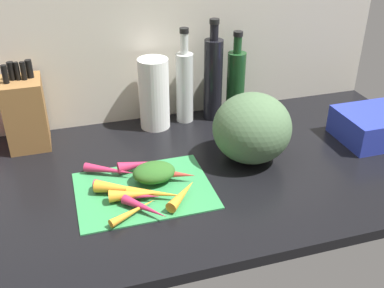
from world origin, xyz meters
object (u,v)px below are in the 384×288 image
carrot_1 (182,194)px  carrot_2 (173,174)px  carrot_0 (134,211)px  carrot_4 (145,208)px  carrot_3 (138,196)px  bottle_0 (185,85)px  carrot_6 (135,195)px  bottle_1 (213,78)px  carrot_8 (120,188)px  carrot_10 (137,165)px  carrot_9 (110,170)px  knife_block (25,113)px  cutting_board (144,190)px  bottle_2 (236,81)px  carrot_7 (124,189)px  paper_towel_roll (154,94)px  winter_squash (251,127)px  dish_rack (375,127)px  carrot_5 (156,193)px

carrot_1 → carrot_2: (-0.05, 9.54, 0.26)cm
carrot_0 → carrot_4: size_ratio=1.03×
carrot_3 → bottle_0: (25.30, 43.06, 11.23)cm
carrot_6 → bottle_1: 56.64cm
carrot_6 → carrot_8: 5.64cm
carrot_6 → carrot_10: size_ratio=1.24×
carrot_9 → knife_block: bearing=129.7°
cutting_board → carrot_2: carrot_2 is taller
carrot_3 → bottle_2: bearing=44.4°
carrot_7 → bottle_1: bottle_1 is taller
cutting_board → carrot_6: 5.75cm
carrot_2 → bottle_1: bottle_1 is taller
knife_block → bottle_2: (70.94, 2.86, 1.00)cm
carrot_9 → cutting_board: bearing=-51.6°
carrot_7 → carrot_8: (-0.71, 1.40, -0.40)cm
carrot_1 → paper_towel_roll: bearing=86.3°
carrot_10 → winter_squash: winter_squash is taller
carrot_1 → knife_block: size_ratio=0.48×
bottle_1 → dish_rack: size_ratio=1.57×
carrot_4 → carrot_5: (4.06, 5.14, 0.02)cm
carrot_10 → carrot_1: bearing=-63.3°
carrot_2 → winter_squash: 27.45cm
paper_towel_roll → dish_rack: bearing=-24.4°
carrot_6 → dish_rack: size_ratio=0.60×
carrot_1 → carrot_8: bearing=152.3°
carrot_1 → paper_towel_roll: 45.56cm
carrot_8 → carrot_1: bearing=-27.7°
carrot_4 → carrot_10: 20.03cm
carrot_4 → winter_squash: size_ratio=0.58×
carrot_3 → carrot_8: 6.19cm
carrot_10 → bottle_0: (22.73, 28.65, 10.77)cm
carrot_4 → dish_rack: bearing=12.1°
carrot_4 → carrot_5: bearing=51.7°
carrot_7 → carrot_9: size_ratio=1.03×
carrot_10 → bottle_1: bearing=40.4°
carrot_2 → carrot_5: size_ratio=0.79×
carrot_6 → carrot_9: carrot_6 is taller
carrot_0 → carrot_5: (6.97, 5.38, 0.26)cm
carrot_2 → dish_rack: (68.88, 4.91, 2.13)cm
bottle_1 → bottle_2: bearing=6.4°
carrot_5 → bottle_1: size_ratio=0.45×
carrot_5 → winter_squash: (32.07, 12.74, 8.36)cm
carrot_2 → carrot_8: size_ratio=0.84×
carrot_0 → carrot_9: 20.32cm
carrot_2 → dish_rack: dish_rack is taller
carrot_3 → carrot_8: (-3.73, 4.94, 0.07)cm
carrot_9 → paper_towel_roll: bearing=54.5°
carrot_3 → carrot_8: bearing=127.0°
carrot_1 → bottle_2: size_ratio=0.44×
bottle_0 → bottle_1: bearing=-4.6°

